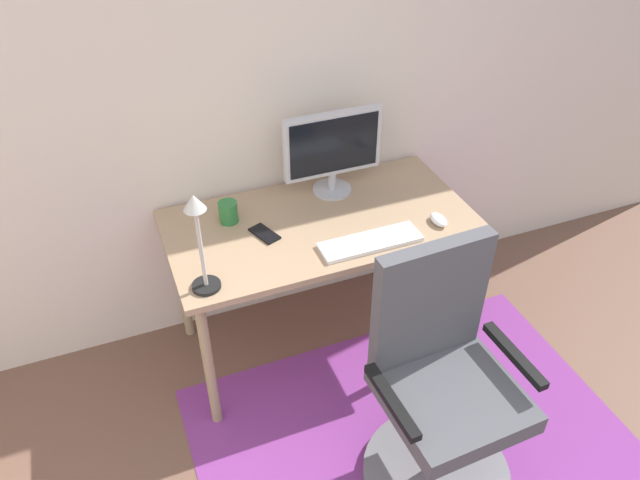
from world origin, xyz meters
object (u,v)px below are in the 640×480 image
coffee_cup (228,212)px  desk_lamp (199,233)px  cell_phone (264,234)px  office_chair (440,403)px  monitor (333,148)px  keyboard (370,242)px  computer_mouse (439,220)px  desk (320,235)px

coffee_cup → desk_lamp: size_ratio=0.23×
cell_phone → office_chair: (0.40, -0.82, -0.33)m
monitor → office_chair: monitor is taller
cell_phone → coffee_cup: bearing=106.1°
keyboard → coffee_cup: (-0.50, 0.37, 0.04)m
keyboard → coffee_cup: bearing=143.5°
monitor → computer_mouse: monitor is taller
computer_mouse → coffee_cup: 0.90m
monitor → computer_mouse: (0.33, -0.40, -0.21)m
cell_phone → desk_lamp: (-0.30, -0.23, 0.25)m
desk_lamp → office_chair: 1.08m
desk → cell_phone: cell_phone is taller
coffee_cup → cell_phone: bearing=-53.0°
monitor → desk: bearing=-124.6°
desk → desk_lamp: (-0.56, -0.24, 0.33)m
desk → keyboard: size_ratio=3.08×
cell_phone → office_chair: office_chair is taller
cell_phone → office_chair: bearing=-84.7°
coffee_cup → desk_lamp: (-0.19, -0.38, 0.21)m
monitor → desk_lamp: size_ratio=1.09×
desk → keyboard: bearing=-60.1°
computer_mouse → desk_lamp: bearing=-177.8°
keyboard → cell_phone: (-0.39, 0.22, -0.00)m
coffee_cup → office_chair: office_chair is taller
cell_phone → office_chair: size_ratio=0.13×
keyboard → coffee_cup: 0.62m
cell_phone → desk_lamp: size_ratio=0.34×
computer_mouse → desk_lamp: desk_lamp is taller
computer_mouse → office_chair: office_chair is taller
keyboard → coffee_cup: size_ratio=4.49×
office_chair → keyboard: bearing=89.5°
monitor → keyboard: size_ratio=1.05×
coffee_cup → office_chair: (0.52, -0.97, -0.37)m
cell_phone → desk: bearing=-18.9°
computer_mouse → cell_phone: bearing=164.9°
computer_mouse → desk: bearing=156.5°
keyboard → computer_mouse: bearing=4.3°
desk → computer_mouse: computer_mouse is taller
desk → cell_phone: bearing=-178.1°
monitor → cell_phone: (-0.39, -0.21, -0.22)m
keyboard → desk: bearing=119.9°
monitor → desk_lamp: desk_lamp is taller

